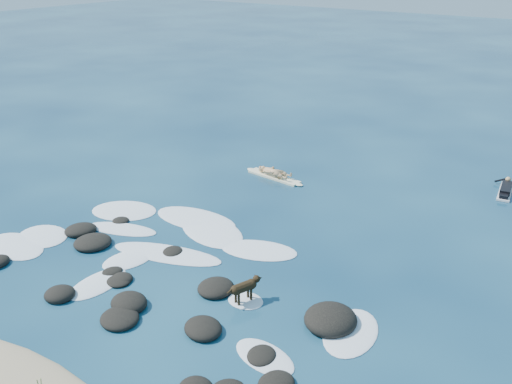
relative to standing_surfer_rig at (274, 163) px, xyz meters
The scene contains 6 objects.
ground 7.97m from the standing_surfer_rig, 71.64° to the right, with size 160.00×160.00×0.00m, color #0A2642.
reef_rocks 10.55m from the standing_surfer_rig, 71.33° to the right, with size 13.76×6.30×0.61m.
breaking_foam 7.65m from the standing_surfer_rig, 87.04° to the right, with size 13.94×7.24×0.12m.
standing_surfer_rig is the anchor object (origin of this frame).
paddling_surfer_rig 9.90m from the standing_surfer_rig, 25.12° to the left, with size 1.09×2.47×0.43m.
dog 9.86m from the standing_surfer_rig, 61.82° to the right, with size 0.58×1.19×0.78m.
Camera 1 is at (10.41, -12.50, 9.49)m, focal length 40.00 mm.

